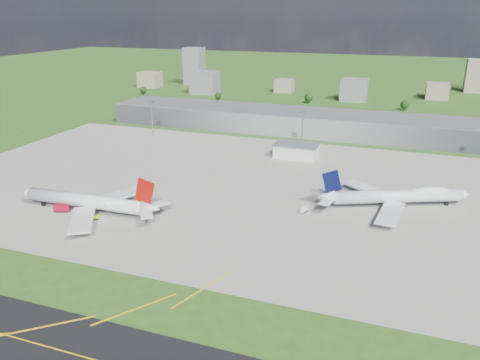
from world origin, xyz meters
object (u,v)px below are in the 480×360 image
(airliner_red_twin, at_px, (90,202))
(van_white_near, at_px, (304,210))
(airliner_blue_quad, at_px, (397,196))
(fire_truck, at_px, (62,208))
(tug_yellow, at_px, (95,218))

(airliner_red_twin, relative_size, van_white_near, 14.87)
(airliner_blue_quad, bearing_deg, airliner_red_twin, 178.96)
(airliner_blue_quad, bearing_deg, van_white_near, -175.61)
(fire_truck, bearing_deg, airliner_blue_quad, 1.58)
(airliner_red_twin, distance_m, tug_yellow, 9.48)
(airliner_red_twin, xyz_separation_m, fire_truck, (-13.16, -3.38, -3.67))
(airliner_red_twin, relative_size, tug_yellow, 17.83)
(airliner_blue_quad, relative_size, tug_yellow, 17.05)
(airliner_blue_quad, distance_m, van_white_near, 44.69)
(airliner_red_twin, height_order, airliner_blue_quad, airliner_red_twin)
(tug_yellow, height_order, van_white_near, van_white_near)
(airliner_blue_quad, relative_size, van_white_near, 14.22)
(fire_truck, bearing_deg, airliner_red_twin, -5.76)
(tug_yellow, bearing_deg, van_white_near, -25.21)
(airliner_blue_quad, bearing_deg, fire_truck, 178.25)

